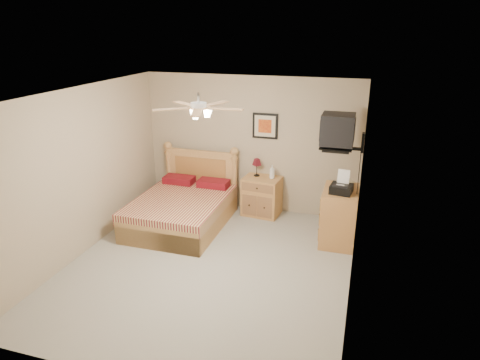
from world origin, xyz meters
name	(u,v)px	position (x,y,z in m)	size (l,w,h in m)	color
floor	(209,266)	(0.00, 0.00, 0.00)	(4.50, 4.50, 0.00)	gray
ceiling	(204,94)	(0.00, 0.00, 2.50)	(4.00, 4.50, 0.04)	white
wall_back	(251,145)	(0.00, 2.25, 1.25)	(4.00, 0.04, 2.50)	tan
wall_front	(116,272)	(0.00, -2.25, 1.25)	(4.00, 0.04, 2.50)	tan
wall_left	(82,172)	(-2.00, 0.00, 1.25)	(0.04, 4.50, 2.50)	tan
wall_right	(358,203)	(2.00, 0.00, 1.25)	(0.04, 4.50, 2.50)	tan
bed	(180,193)	(-0.93, 1.12, 0.62)	(1.45, 1.90, 1.23)	#B38042
nightstand	(262,196)	(0.29, 2.00, 0.36)	(0.66, 0.49, 0.71)	tan
table_lamp	(257,167)	(0.16, 2.09, 0.88)	(0.18, 0.18, 0.33)	maroon
lotion_bottle	(272,172)	(0.46, 2.03, 0.84)	(0.10, 0.10, 0.25)	white
framed_picture	(265,126)	(0.27, 2.23, 1.62)	(0.46, 0.04, 0.46)	black
dresser	(339,216)	(1.73, 1.30, 0.45)	(0.53, 0.77, 0.91)	#B37643
fax_machine	(342,182)	(1.74, 1.16, 1.08)	(0.32, 0.34, 0.34)	black
magazine_lower	(341,183)	(1.70, 1.58, 0.92)	(0.20, 0.26, 0.02)	#ADA18B
magazine_upper	(342,181)	(1.71, 1.61, 0.94)	(0.18, 0.25, 0.02)	gray
wall_tv	(348,133)	(1.75, 1.34, 1.81)	(0.56, 0.46, 0.58)	black
ceiling_fan	(199,108)	(0.00, -0.20, 2.36)	(1.14, 1.14, 0.28)	white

